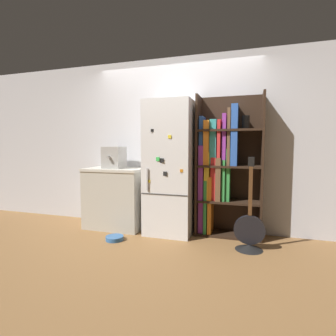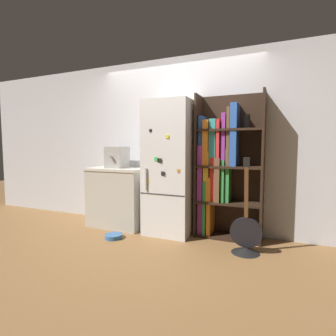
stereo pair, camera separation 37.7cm
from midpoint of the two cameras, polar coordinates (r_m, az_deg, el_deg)
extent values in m
plane|color=olive|center=(3.82, -3.17, -14.56)|extent=(16.00, 16.00, 0.00)
cube|color=silver|center=(4.05, -0.89, 5.28)|extent=(8.00, 0.05, 2.60)
cube|color=silver|center=(3.77, -2.39, -0.01)|extent=(0.67, 0.58, 1.90)
cube|color=#333333|center=(3.54, -3.99, -5.82)|extent=(0.65, 0.01, 0.01)
cube|color=#B2B2B7|center=(3.59, -7.56, -2.47)|extent=(0.02, 0.02, 0.30)
cube|color=green|center=(3.51, -5.32, 1.94)|extent=(0.05, 0.02, 0.05)
cube|color=yellow|center=(3.59, -7.22, -2.90)|extent=(0.04, 0.01, 0.04)
cube|color=black|center=(3.54, -6.54, 8.14)|extent=(0.04, 0.02, 0.04)
cube|color=yellow|center=(3.45, -2.80, 6.84)|extent=(0.04, 0.01, 0.04)
cube|color=black|center=(3.49, -3.75, -1.26)|extent=(0.06, 0.02, 0.06)
cube|color=black|center=(3.49, -4.47, 1.62)|extent=(0.06, 0.02, 0.06)
cube|color=orange|center=(3.41, -0.21, -0.61)|extent=(0.04, 0.01, 0.04)
cube|color=black|center=(3.76, 3.77, 0.51)|extent=(0.03, 0.36, 1.97)
cube|color=black|center=(3.65, 17.06, 0.19)|extent=(0.03, 0.36, 1.97)
cube|color=black|center=(3.84, 10.63, 0.53)|extent=(0.89, 0.03, 1.97)
cube|color=black|center=(3.87, 10.10, -14.11)|extent=(0.83, 0.33, 0.03)
cube|color=black|center=(3.75, 10.21, -7.18)|extent=(0.83, 0.33, 0.03)
cube|color=black|center=(3.68, 10.32, 0.35)|extent=(0.83, 0.33, 0.03)
cube|color=black|center=(3.67, 10.43, 8.03)|extent=(0.83, 0.33, 0.03)
cube|color=purple|center=(3.83, 4.62, -8.06)|extent=(0.07, 0.26, 0.77)
cube|color=#338C3F|center=(3.81, 5.56, -8.22)|extent=(0.04, 0.29, 0.75)
cube|color=orange|center=(3.80, 6.47, -7.87)|extent=(0.05, 0.30, 0.81)
cube|color=purple|center=(3.75, 4.64, -0.96)|extent=(0.07, 0.30, 0.76)
cube|color=gold|center=(3.73, 5.84, -1.71)|extent=(0.07, 0.27, 0.67)
cube|color=red|center=(3.73, 7.14, -2.29)|extent=(0.07, 0.25, 0.60)
cube|color=brown|center=(3.71, 8.24, -2.36)|extent=(0.07, 0.31, 0.60)
cube|color=#338C3F|center=(3.70, 9.29, -2.60)|extent=(0.04, 0.27, 0.57)
cube|color=#338C3F|center=(3.70, 10.18, -1.44)|extent=(0.05, 0.24, 0.72)
cube|color=#2D59B2|center=(3.74, 4.59, 5.89)|extent=(0.05, 0.24, 0.68)
cube|color=orange|center=(3.73, 5.75, 5.44)|extent=(0.08, 0.30, 0.62)
cube|color=teal|center=(3.71, 7.09, 5.53)|extent=(0.09, 0.25, 0.63)
cube|color=red|center=(3.69, 8.35, 5.45)|extent=(0.04, 0.31, 0.62)
cube|color=purple|center=(3.68, 9.36, 6.08)|extent=(0.05, 0.25, 0.70)
cube|color=brown|center=(3.68, 10.35, 6.61)|extent=(0.04, 0.27, 0.77)
cube|color=#2D59B2|center=(3.66, 11.48, 6.96)|extent=(0.08, 0.31, 0.82)
cylinder|color=black|center=(3.66, 13.74, 9.63)|extent=(0.10, 0.10, 0.18)
cube|color=#BCB7A8|center=(4.22, -13.78, -6.58)|extent=(0.88, 0.57, 0.89)
cube|color=beige|center=(4.16, -13.91, -0.31)|extent=(0.90, 0.59, 0.04)
cube|color=#A5A39E|center=(4.15, -14.23, 2.24)|extent=(0.29, 0.29, 0.33)
cylinder|color=#A5A39E|center=(4.00, -15.55, 2.36)|extent=(0.04, 0.06, 0.04)
cone|color=black|center=(3.43, 14.13, -16.44)|extent=(0.33, 0.33, 0.06)
cylinder|color=black|center=(3.36, 14.20, -13.00)|extent=(0.37, 0.10, 0.37)
cube|color=brown|center=(3.18, 14.31, -4.97)|extent=(0.04, 0.10, 0.60)
cube|color=black|center=(3.09, 14.39, 1.31)|extent=(0.07, 0.04, 0.11)
cylinder|color=#3366A5|center=(3.75, -14.48, -14.61)|extent=(0.24, 0.24, 0.05)
torus|color=#3366A5|center=(3.75, -14.49, -14.30)|extent=(0.24, 0.24, 0.01)
camera|label=1|loc=(0.19, -92.86, -0.23)|focal=28.00mm
camera|label=2|loc=(0.19, 87.14, 0.23)|focal=28.00mm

